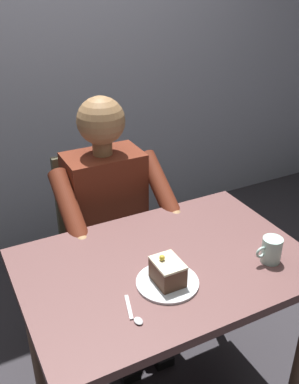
% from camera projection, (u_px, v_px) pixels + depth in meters
% --- Properties ---
extents(cafe_rear_panel, '(6.40, 0.12, 3.00)m').
position_uv_depth(cafe_rear_panel, '(36.00, 9.00, 2.46)').
color(cafe_rear_panel, '#A0A3B3').
rests_on(cafe_rear_panel, ground).
extents(dining_table, '(1.06, 0.72, 0.75)m').
position_uv_depth(dining_table, '(165.00, 282.00, 1.64)').
color(dining_table, brown).
rests_on(dining_table, ground).
extents(chair, '(0.42, 0.42, 0.89)m').
position_uv_depth(chair, '(100.00, 231.00, 2.27)').
color(chair, '#504D39').
rests_on(chair, ground).
extents(seated_person, '(0.53, 0.58, 1.23)m').
position_uv_depth(seated_person, '(112.00, 221.00, 2.06)').
color(seated_person, maroon).
rests_on(seated_person, ground).
extents(dessert_plate, '(0.22, 0.22, 0.01)m').
position_uv_depth(dessert_plate, '(167.00, 282.00, 1.49)').
color(dessert_plate, silver).
rests_on(dessert_plate, dining_table).
extents(cake_slice, '(0.09, 0.12, 0.10)m').
position_uv_depth(cake_slice, '(168.00, 271.00, 1.47)').
color(cake_slice, brown).
rests_on(cake_slice, dessert_plate).
extents(coffee_cup, '(0.11, 0.07, 0.10)m').
position_uv_depth(coffee_cup, '(271.00, 249.00, 1.58)').
color(coffee_cup, '#B0D9CB').
rests_on(coffee_cup, dining_table).
extents(dessert_spoon, '(0.04, 0.14, 0.01)m').
position_uv_depth(dessert_spoon, '(134.00, 314.00, 1.36)').
color(dessert_spoon, silver).
rests_on(dessert_spoon, dining_table).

